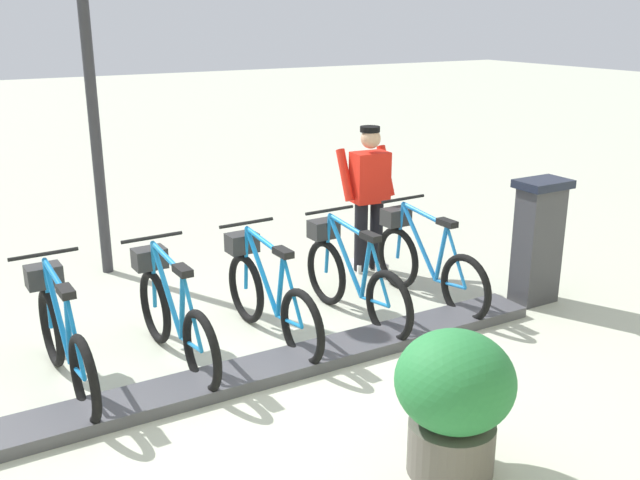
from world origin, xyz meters
TOP-DOWN VIEW (x-y plane):
  - ground_plane at (0.00, 0.00)m, footprint 60.00×60.00m
  - dock_rail_base at (0.00, 0.00)m, footprint 0.44×5.25m
  - payment_kiosk at (0.05, -2.99)m, footprint 0.36×0.52m
  - bike_docked_0 at (0.62, -2.02)m, footprint 1.72×0.54m
  - bike_docked_1 at (0.62, -1.13)m, footprint 1.72×0.54m
  - bike_docked_2 at (0.62, -0.24)m, footprint 1.72×0.54m
  - bike_docked_3 at (0.62, 0.65)m, footprint 1.72×0.54m
  - bike_docked_4 at (0.62, 1.54)m, footprint 1.72×0.54m
  - worker_near_rack at (1.69, -2.04)m, footprint 0.49×0.65m
  - lamp_post at (3.15, 0.57)m, footprint 0.32×0.32m
  - planter_bush at (-1.76, -0.37)m, footprint 0.76×0.76m

SIDE VIEW (x-z plane):
  - ground_plane at x=0.00m, z-range 0.00..0.00m
  - dock_rail_base at x=0.00m, z-range 0.00..0.10m
  - bike_docked_0 at x=0.62m, z-range -0.08..0.94m
  - bike_docked_1 at x=0.62m, z-range -0.08..0.94m
  - bike_docked_2 at x=0.62m, z-range -0.08..0.94m
  - bike_docked_3 at x=0.62m, z-range -0.08..0.94m
  - bike_docked_4 at x=0.62m, z-range -0.08..0.94m
  - planter_bush at x=-1.76m, z-range 0.06..1.03m
  - payment_kiosk at x=0.05m, z-range 0.03..1.31m
  - worker_near_rack at x=1.69m, z-range 0.08..1.74m
  - lamp_post at x=3.15m, z-range 0.62..4.62m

